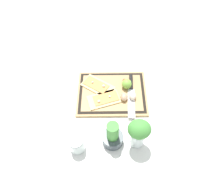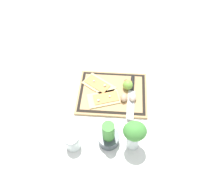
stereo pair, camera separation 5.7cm
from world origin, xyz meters
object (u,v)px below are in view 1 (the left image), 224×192
at_px(lime, 127,84).
at_px(herb_pot, 113,136).
at_px(pizza_slice_far, 104,99).
at_px(egg_brown, 124,97).
at_px(cherry_tomato_red, 125,81).
at_px(pizza_slice_near, 98,86).
at_px(knife, 131,88).
at_px(sauce_jar, 77,145).
at_px(egg_pink, 133,96).
at_px(herb_glass, 139,132).
at_px(cherry_tomato_yellow, 129,82).

xyz_separation_m(lime, herb_pot, (0.09, 0.34, 0.01)).
height_order(pizza_slice_far, egg_brown, egg_brown).
xyz_separation_m(egg_brown, cherry_tomato_red, (-0.01, -0.12, -0.01)).
xyz_separation_m(pizza_slice_near, knife, (-0.20, 0.03, 0.00)).
relative_size(pizza_slice_near, sauce_jar, 2.25).
bearing_deg(egg_brown, cherry_tomato_red, -95.08).
relative_size(knife, lime, 5.01).
relative_size(egg_pink, herb_pot, 0.32).
relative_size(pizza_slice_near, herb_glass, 1.10).
bearing_deg(cherry_tomato_red, lime, 103.49).
relative_size(egg_pink, cherry_tomato_yellow, 2.29).
bearing_deg(egg_pink, sauce_jar, 44.84).
xyz_separation_m(lime, herb_glass, (-0.04, 0.35, 0.07)).
xyz_separation_m(egg_brown, sauce_jar, (0.25, 0.29, 0.00)).
relative_size(lime, herb_glass, 0.30).
height_order(egg_brown, lime, lime).
distance_m(pizza_slice_far, cherry_tomato_red, 0.18).
height_order(lime, sauce_jar, sauce_jar).
height_order(lime, cherry_tomato_red, lime).
xyz_separation_m(egg_brown, herb_glass, (-0.05, 0.26, 0.08)).
bearing_deg(pizza_slice_far, knife, -155.73).
height_order(knife, herb_pot, herb_pot).
relative_size(pizza_slice_near, cherry_tomato_red, 8.19).
bearing_deg(lime, pizza_slice_far, 33.76).
bearing_deg(pizza_slice_near, egg_pink, 157.03).
xyz_separation_m(egg_pink, lime, (0.03, -0.08, 0.01)).
xyz_separation_m(pizza_slice_near, herb_pot, (-0.09, 0.35, 0.04)).
relative_size(pizza_slice_near, cherry_tomato_yellow, 9.10).
xyz_separation_m(lime, sauce_jar, (0.27, 0.37, -0.01)).
xyz_separation_m(egg_pink, herb_glass, (-0.00, 0.27, 0.08)).
height_order(egg_brown, sauce_jar, sauce_jar).
bearing_deg(pizza_slice_far, cherry_tomato_red, -134.76).
bearing_deg(cherry_tomato_red, knife, 123.50).
bearing_deg(sauce_jar, cherry_tomato_red, -122.06).
xyz_separation_m(pizza_slice_near, egg_pink, (-0.21, 0.09, 0.01)).
height_order(knife, cherry_tomato_red, cherry_tomato_red).
bearing_deg(pizza_slice_far, egg_brown, -177.78).
relative_size(egg_brown, sauce_jar, 0.57).
distance_m(cherry_tomato_yellow, sauce_jar, 0.50).
bearing_deg(pizza_slice_near, pizza_slice_far, 112.74).
relative_size(pizza_slice_near, knife, 0.73).
bearing_deg(cherry_tomato_red, herb_pot, 78.34).
height_order(pizza_slice_near, egg_pink, egg_pink).
bearing_deg(knife, egg_pink, 93.74).
bearing_deg(lime, cherry_tomato_red, -76.51).
height_order(lime, herb_pot, herb_pot).
xyz_separation_m(pizza_slice_far, egg_pink, (-0.16, -0.01, 0.01)).
bearing_deg(herb_pot, sauce_jar, 10.77).
xyz_separation_m(knife, cherry_tomato_red, (0.04, -0.05, 0.01)).
bearing_deg(sauce_jar, knife, -129.35).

